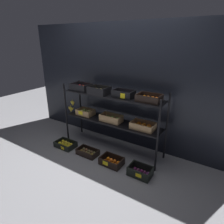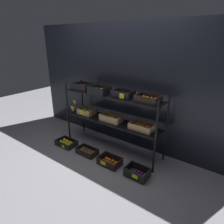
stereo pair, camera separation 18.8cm
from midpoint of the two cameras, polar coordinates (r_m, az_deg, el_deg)
The scene contains 7 objects.
ground_plane at distance 3.60m, azimuth 1.53°, elevation -10.57°, with size 10.00×10.00×0.00m, color gray.
storefront_wall at distance 3.50m, azimuth 5.46°, elevation 7.53°, with size 4.20×0.12×2.15m, color black.
display_rack at distance 3.25m, azimuth 1.37°, elevation 1.44°, with size 1.92×0.43×1.13m.
crate_ground_lemon at distance 3.74m, azimuth -11.90°, elevation -9.02°, with size 0.38×0.26×0.10m.
crate_ground_kiwi at distance 3.43m, azimuth -5.79°, elevation -11.59°, with size 0.37×0.22×0.10m.
crate_ground_tangerine at distance 3.16m, azimuth 1.08°, elevation -14.50°, with size 0.36×0.25×0.12m.
crate_ground_plum at distance 2.97m, azimuth 9.34°, elevation -17.47°, with size 0.34×0.24×0.14m.
Camera 2 is at (1.81, -2.48, 1.87)m, focal length 30.92 mm.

